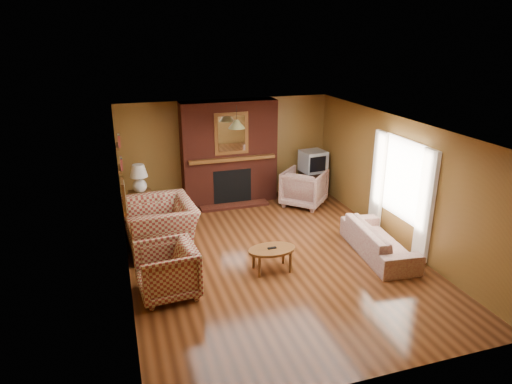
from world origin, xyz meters
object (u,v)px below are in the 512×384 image
object	(u,v)px
fireplace	(229,153)
crt_tv	(313,161)
floral_armchair	(304,188)
side_table	(142,206)
table_lamp	(139,177)
tv_stand	(312,183)
plaid_loveseat	(161,226)
plaid_armchair	(167,271)
floral_sofa	(379,240)
coffee_table	(272,251)

from	to	relation	value
fireplace	crt_tv	world-z (taller)	fireplace
floral_armchair	side_table	distance (m)	3.70
table_lamp	tv_stand	xyz separation A→B (m)	(4.15, 0.35, -0.67)
plaid_loveseat	plaid_armchair	world-z (taller)	plaid_loveseat
fireplace	floral_armchair	xyz separation A→B (m)	(1.59, -0.75, -0.76)
table_lamp	crt_tv	size ratio (longest dim) A/B	1.01
floral_sofa	crt_tv	distance (m)	3.34
table_lamp	plaid_loveseat	bearing A→B (deg)	-80.31
fireplace	plaid_armchair	xyz separation A→B (m)	(-1.95, -3.66, -0.77)
plaid_loveseat	coffee_table	distance (m)	2.22
floral_sofa	floral_armchair	world-z (taller)	floral_armchair
plaid_armchair	plaid_loveseat	bearing A→B (deg)	172.19
plaid_loveseat	tv_stand	size ratio (longest dim) A/B	2.26
plaid_loveseat	side_table	size ratio (longest dim) A/B	2.21
table_lamp	fireplace	bearing A→B (deg)	14.29
coffee_table	table_lamp	world-z (taller)	table_lamp
plaid_loveseat	crt_tv	xyz separation A→B (m)	(3.90, 1.81, 0.42)
floral_sofa	floral_armchair	xyz separation A→B (m)	(-0.31, 2.72, 0.14)
side_table	table_lamp	xyz separation A→B (m)	(0.00, 0.00, 0.66)
coffee_table	table_lamp	distance (m)	3.55
floral_armchair	plaid_loveseat	bearing A→B (deg)	64.13
fireplace	side_table	xyz separation A→B (m)	(-2.10, -0.53, -0.87)
crt_tv	coffee_table	bearing A→B (deg)	-124.21
coffee_table	side_table	size ratio (longest dim) A/B	1.31
coffee_table	table_lamp	bearing A→B (deg)	123.67
coffee_table	tv_stand	world-z (taller)	tv_stand
plaid_loveseat	floral_armchair	world-z (taller)	plaid_loveseat
plaid_armchair	tv_stand	xyz separation A→B (m)	(4.00, 3.47, -0.10)
crt_tv	table_lamp	bearing A→B (deg)	-175.26
table_lamp	crt_tv	world-z (taller)	table_lamp
plaid_armchair	table_lamp	distance (m)	3.18
plaid_armchair	coffee_table	distance (m)	1.80
plaid_loveseat	crt_tv	world-z (taller)	crt_tv
plaid_armchair	floral_armchair	xyz separation A→B (m)	(3.54, 2.91, 0.01)
plaid_loveseat	table_lamp	size ratio (longest dim) A/B	2.25
table_lamp	floral_sofa	bearing A→B (deg)	-36.27
fireplace	crt_tv	distance (m)	2.08
plaid_armchair	side_table	distance (m)	3.13
fireplace	side_table	world-z (taller)	fireplace
fireplace	plaid_loveseat	distance (m)	2.82
fireplace	tv_stand	world-z (taller)	fireplace
plaid_loveseat	coffee_table	bearing A→B (deg)	44.92
plaid_armchair	side_table	size ratio (longest dim) A/B	1.43
plaid_loveseat	coffee_table	size ratio (longest dim) A/B	1.69
crt_tv	fireplace	bearing A→B (deg)	174.70
coffee_table	floral_armchair	bearing A→B (deg)	56.96
plaid_loveseat	floral_sofa	bearing A→B (deg)	64.08
floral_sofa	coffee_table	distance (m)	2.06
coffee_table	crt_tv	size ratio (longest dim) A/B	1.34
floral_armchair	tv_stand	world-z (taller)	floral_armchair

